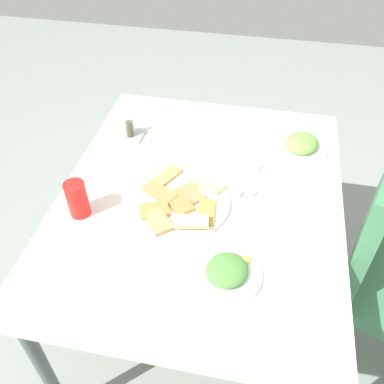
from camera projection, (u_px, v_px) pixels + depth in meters
name	position (u px, v px, depth m)	size (l,w,h in m)	color
ground_plane	(198.00, 311.00, 1.90)	(6.00, 6.00, 0.00)	gray
dining_table	(200.00, 211.00, 1.45)	(1.15, 0.93, 0.72)	silver
pide_platter	(179.00, 202.00, 1.37)	(0.33, 0.33, 0.05)	white
salad_plate_greens	(227.00, 271.00, 1.16)	(0.20, 0.20, 0.05)	white
salad_plate_rice	(301.00, 144.00, 1.58)	(0.20, 0.20, 0.06)	white
soda_can	(77.00, 199.00, 1.31)	(0.07, 0.07, 0.12)	red
paper_napkin	(255.00, 181.00, 1.46)	(0.12, 0.12, 0.00)	white
fork	(250.00, 180.00, 1.46)	(0.19, 0.01, 0.01)	silver
spoon	(260.00, 181.00, 1.45)	(0.16, 0.01, 0.01)	silver
condiment_caddy	(131.00, 131.00, 1.63)	(0.09, 0.09, 0.08)	#B2B2B7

